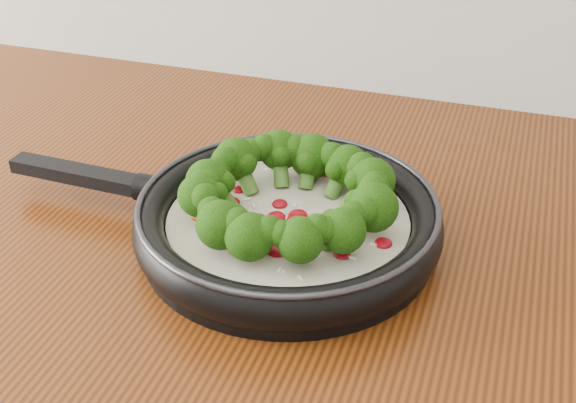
% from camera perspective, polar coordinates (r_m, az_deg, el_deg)
% --- Properties ---
extents(skillet, '(0.48, 0.31, 0.09)m').
position_cam_1_polar(skillet, '(0.73, -0.18, -1.01)').
color(skillet, black).
rests_on(skillet, counter).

